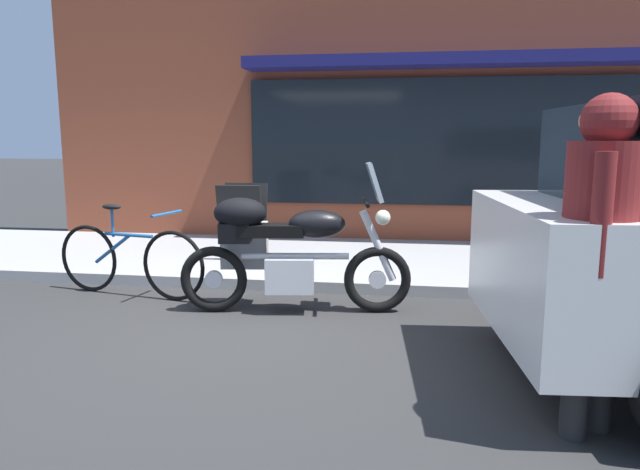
{
  "coord_description": "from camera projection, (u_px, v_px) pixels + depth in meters",
  "views": [
    {
      "loc": [
        1.44,
        -4.44,
        1.59
      ],
      "look_at": [
        0.64,
        0.88,
        0.7
      ],
      "focal_mm": 32.45,
      "sensor_mm": 36.0,
      "label": 1
    }
  ],
  "objects": [
    {
      "name": "touring_motorcycle",
      "position": [
        281.0,
        248.0,
        5.34
      ],
      "size": [
        2.13,
        0.66,
        1.39
      ],
      "color": "black",
      "rests_on": "ground_plane"
    },
    {
      "name": "sandwich_board_sign",
      "position": [
        243.0,
        221.0,
        7.14
      ],
      "size": [
        0.55,
        0.41,
        0.93
      ],
      "color": "black",
      "rests_on": "sidewalk_curb"
    },
    {
      "name": "pedestrian_walking",
      "position": [
        600.0,
        225.0,
        2.99
      ],
      "size": [
        0.48,
        0.54,
        1.82
      ],
      "color": "#262626",
      "rests_on": "ground_plane"
    },
    {
      "name": "parked_bicycle",
      "position": [
        129.0,
        259.0,
        5.9
      ],
      "size": [
        1.73,
        0.54,
        0.94
      ],
      "color": "black",
      "rests_on": "ground_plane"
    },
    {
      "name": "ground_plane",
      "position": [
        229.0,
        333.0,
        4.8
      ],
      "size": [
        80.0,
        80.0,
        0.0
      ],
      "primitive_type": "plane",
      "color": "#2B2B2B"
    }
  ]
}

